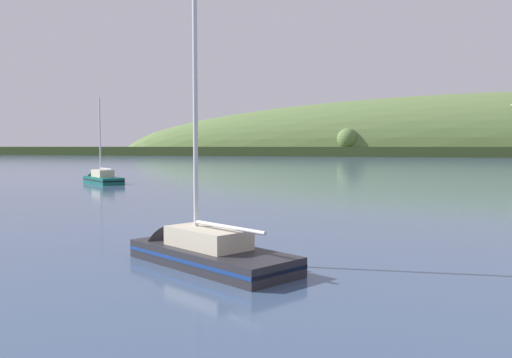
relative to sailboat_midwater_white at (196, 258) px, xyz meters
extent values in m
cube|color=#3C4E24|center=(-13.12, 212.98, 1.80)|extent=(493.23, 52.11, 3.90)
sphere|color=#56703D|center=(-18.49, 204.52, 6.96)|extent=(9.18, 9.18, 9.18)
cube|color=#232328|center=(0.73, -0.42, -0.14)|extent=(6.76, 5.24, 1.23)
cone|color=#232328|center=(-2.07, 1.19, -0.14)|extent=(2.52, 2.74, 2.24)
cube|color=navy|center=(0.73, -0.42, 0.19)|extent=(6.78, 5.26, 0.12)
cube|color=#BCB299|center=(0.59, -0.34, 0.79)|extent=(3.31, 2.82, 0.64)
cylinder|color=silver|center=(0.03, -0.02, 4.72)|extent=(0.16, 0.16, 8.49)
cylinder|color=silver|center=(1.50, -0.86, 1.26)|extent=(3.01, 1.80, 0.13)
cube|color=#0F564C|center=(-24.71, 32.63, -0.03)|extent=(6.48, 5.77, 1.21)
cone|color=#0F564C|center=(-27.23, 34.59, -0.03)|extent=(2.64, 2.75, 2.25)
cube|color=black|center=(-24.71, 32.63, 0.25)|extent=(6.49, 5.79, 0.15)
cube|color=#BCB299|center=(-24.84, 32.73, 0.96)|extent=(3.24, 3.02, 0.77)
cylinder|color=silver|center=(-25.34, 33.12, 4.85)|extent=(0.16, 0.16, 8.56)
cylinder|color=silver|center=(-24.02, 32.09, 1.49)|extent=(2.73, 2.16, 0.13)
camera|label=1|loc=(7.09, -16.55, 3.85)|focal=36.69mm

